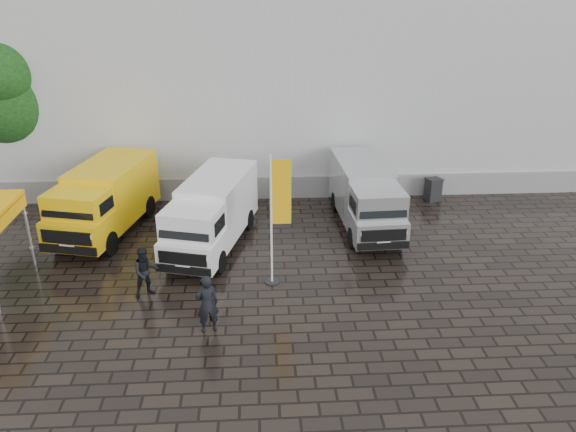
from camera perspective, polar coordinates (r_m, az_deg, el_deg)
name	(u,v)px	position (r m, az deg, el deg)	size (l,w,h in m)	color
ground	(287,290)	(18.23, -0.12, -7.51)	(120.00, 120.00, 0.00)	black
exhibition_hall	(307,39)	(31.86, 1.98, 17.55)	(44.00, 16.00, 12.00)	silver
hall_plinth	(321,187)	(25.31, 3.42, 3.01)	(44.00, 0.15, 1.00)	gray
van_yellow	(104,201)	(22.67, -18.14, 1.41)	(2.15, 5.59, 2.58)	yellow
van_white	(212,215)	(20.61, -7.75, 0.06)	(1.92, 5.76, 2.50)	white
van_silver	(365,198)	(22.26, 7.87, 1.85)	(1.90, 5.69, 2.47)	silver
flagpole	(277,215)	(17.56, -1.14, 0.12)	(0.88, 0.50, 4.41)	black
tree	(8,93)	(27.48, -26.56, 11.08)	(3.96, 4.05, 7.11)	black
wheelie_bin	(433,189)	(25.74, 14.52, 2.65)	(0.62, 0.62, 1.02)	black
person_front	(207,304)	(16.03, -8.22, -8.84)	(0.65, 0.43, 1.79)	black
person_tent	(146,272)	(18.12, -14.27, -5.51)	(0.80, 0.63, 1.65)	black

